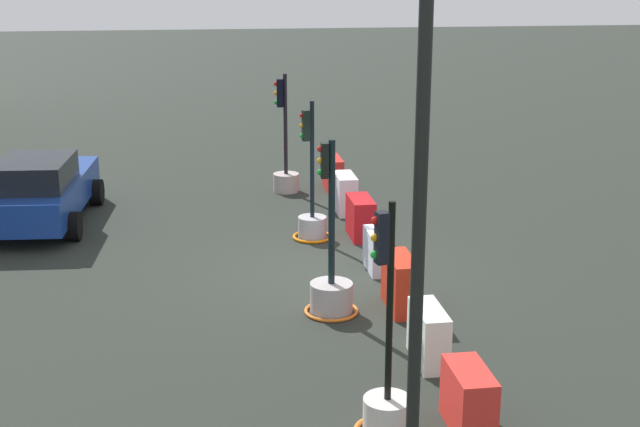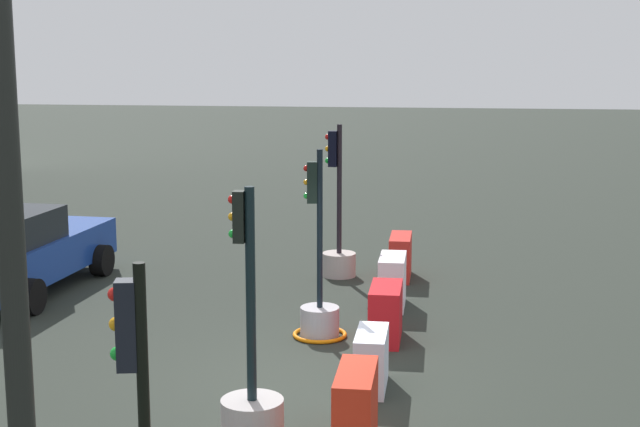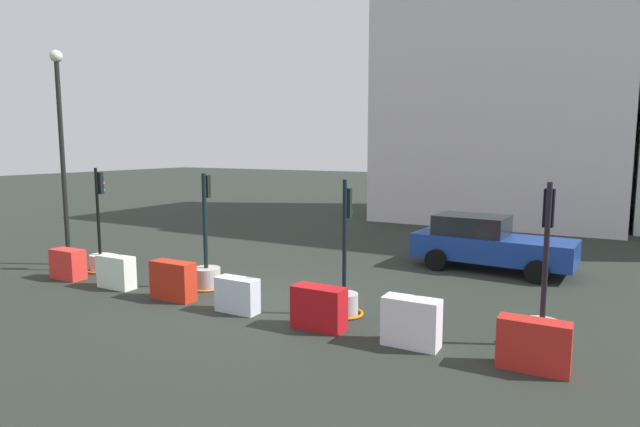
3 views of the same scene
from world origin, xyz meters
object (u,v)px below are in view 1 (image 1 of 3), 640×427
object	(u,v)px
construction_barrier_5	(345,194)
construction_barrier_6	(333,174)
street_lamp_post	(422,147)
construction_barrier_2	(400,283)
construction_barrier_1	(429,335)
traffic_light_0	(387,401)
construction_barrier_3	(378,251)
traffic_light_2	(312,218)
construction_barrier_0	(469,399)
traffic_light_1	(331,288)
construction_barrier_4	(361,218)
car_blue_estate	(42,190)
traffic_light_3	(285,169)

from	to	relation	value
construction_barrier_5	construction_barrier_6	distance (m)	2.07
street_lamp_post	construction_barrier_2	bearing A→B (deg)	-11.71
construction_barrier_1	construction_barrier_2	xyz separation A→B (m)	(2.02, -0.04, 0.04)
traffic_light_0	construction_barrier_3	distance (m)	5.95
traffic_light_2	construction_barrier_1	bearing A→B (deg)	-171.13
traffic_light_0	construction_barrier_5	world-z (taller)	traffic_light_0
traffic_light_0	construction_barrier_2	world-z (taller)	traffic_light_0
construction_barrier_0	traffic_light_1	bearing A→B (deg)	16.24
construction_barrier_1	construction_barrier_2	bearing A→B (deg)	-1.01
traffic_light_0	construction_barrier_0	world-z (taller)	traffic_light_0
traffic_light_0	construction_barrier_4	xyz separation A→B (m)	(7.92, -1.11, -0.03)
construction_barrier_1	construction_barrier_2	distance (m)	2.02
traffic_light_0	traffic_light_1	bearing A→B (deg)	1.60
traffic_light_0	construction_barrier_6	distance (m)	11.94
construction_barrier_2	car_blue_estate	size ratio (longest dim) A/B	0.25
traffic_light_3	street_lamp_post	size ratio (longest dim) A/B	0.47
construction_barrier_0	construction_barrier_6	bearing A→B (deg)	-0.41
construction_barrier_5	construction_barrier_0	bearing A→B (deg)	179.66
construction_barrier_5	construction_barrier_3	bearing A→B (deg)	179.68
traffic_light_0	construction_barrier_5	distance (m)	9.88
construction_barrier_0	construction_barrier_6	world-z (taller)	construction_barrier_6
traffic_light_3	construction_barrier_6	size ratio (longest dim) A/B	2.68
traffic_light_1	construction_barrier_4	bearing A→B (deg)	-17.04
traffic_light_1	construction_barrier_4	distance (m)	4.17
construction_barrier_3	construction_barrier_4	xyz separation A→B (m)	(2.06, -0.04, 0.05)
construction_barrier_4	construction_barrier_5	bearing A→B (deg)	0.59
car_blue_estate	street_lamp_post	size ratio (longest dim) A/B	0.71
traffic_light_1	construction_barrier_2	distance (m)	1.17
construction_barrier_5	construction_barrier_6	world-z (taller)	construction_barrier_5
traffic_light_2	street_lamp_post	bearing A→B (deg)	179.02
construction_barrier_0	car_blue_estate	distance (m)	11.90
construction_barrier_3	traffic_light_3	bearing A→B (deg)	10.94
traffic_light_3	construction_barrier_2	distance (m)	8.04
street_lamp_post	construction_barrier_4	bearing A→B (deg)	-7.17
traffic_light_1	traffic_light_2	bearing A→B (deg)	-2.73
traffic_light_0	construction_barrier_4	world-z (taller)	traffic_light_0
construction_barrier_1	construction_barrier_4	bearing A→B (deg)	-0.82
car_blue_estate	construction_barrier_6	bearing A→B (deg)	-72.95
traffic_light_0	traffic_light_1	world-z (taller)	traffic_light_0
construction_barrier_0	construction_barrier_1	xyz separation A→B (m)	(1.93, 0.01, 0.01)
traffic_light_3	construction_barrier_5	distance (m)	2.39
traffic_light_0	traffic_light_3	xyz separation A→B (m)	(11.89, 0.09, 0.14)
traffic_light_2	car_blue_estate	distance (m)	6.07
construction_barrier_1	construction_barrier_5	size ratio (longest dim) A/B	1.01
construction_barrier_3	car_blue_estate	xyz separation A→B (m)	(3.94, 6.76, 0.40)
construction_barrier_0	construction_barrier_1	distance (m)	1.93
construction_barrier_4	construction_barrier_6	distance (m)	3.97
construction_barrier_2	construction_barrier_4	size ratio (longest dim) A/B	1.05
traffic_light_2	construction_barrier_3	bearing A→B (deg)	-154.90
construction_barrier_0	street_lamp_post	size ratio (longest dim) A/B	0.15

